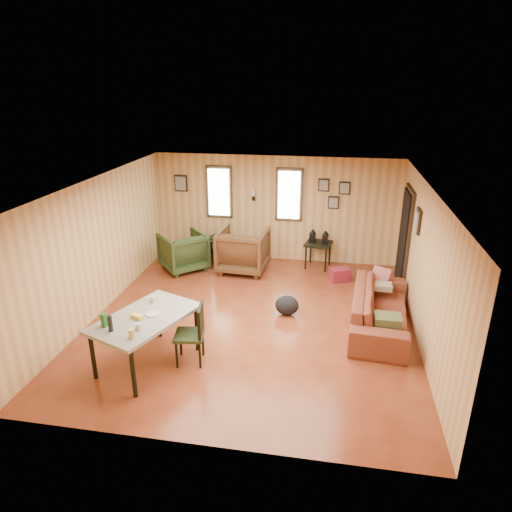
{
  "coord_description": "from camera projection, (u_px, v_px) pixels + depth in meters",
  "views": [
    {
      "loc": [
        1.28,
        -6.95,
        3.94
      ],
      "look_at": [
        0.0,
        0.4,
        1.05
      ],
      "focal_mm": 32.0,
      "sensor_mm": 36.0,
      "label": 1
    }
  ],
  "objects": [
    {
      "name": "room",
      "position": [
        264.0,
        251.0,
        7.8
      ],
      "size": [
        5.54,
        6.04,
        2.44
      ],
      "color": "brown",
      "rests_on": "ground"
    },
    {
      "name": "sofa",
      "position": [
        381.0,
        303.0,
        7.64
      ],
      "size": [
        0.86,
        2.33,
        0.89
      ],
      "primitive_type": "imported",
      "rotation": [
        0.0,
        0.0,
        1.48
      ],
      "color": "brown",
      "rests_on": "ground"
    },
    {
      "name": "recliner_brown",
      "position": [
        243.0,
        248.0,
        9.9
      ],
      "size": [
        1.07,
        1.01,
        1.04
      ],
      "primitive_type": "imported",
      "rotation": [
        0.0,
        0.0,
        3.08
      ],
      "color": "#4E2F17",
      "rests_on": "ground"
    },
    {
      "name": "recliner_green",
      "position": [
        183.0,
        250.0,
        10.0
      ],
      "size": [
        1.22,
        1.21,
        0.91
      ],
      "primitive_type": "imported",
      "rotation": [
        0.0,
        0.0,
        -2.4
      ],
      "color": "#29391A",
      "rests_on": "ground"
    },
    {
      "name": "end_table",
      "position": [
        218.0,
        245.0,
        10.58
      ],
      "size": [
        0.53,
        0.49,
        0.62
      ],
      "rotation": [
        0.0,
        0.0,
        0.1
      ],
      "color": "black",
      "rests_on": "ground"
    },
    {
      "name": "side_table",
      "position": [
        319.0,
        242.0,
        10.06
      ],
      "size": [
        0.64,
        0.64,
        0.89
      ],
      "rotation": [
        0.0,
        0.0,
        -0.18
      ],
      "color": "black",
      "rests_on": "ground"
    },
    {
      "name": "cooler",
      "position": [
        339.0,
        275.0,
        9.52
      ],
      "size": [
        0.47,
        0.41,
        0.28
      ],
      "rotation": [
        0.0,
        0.0,
        0.39
      ],
      "color": "maroon",
      "rests_on": "ground"
    },
    {
      "name": "backpack",
      "position": [
        287.0,
        305.0,
        8.12
      ],
      "size": [
        0.43,
        0.33,
        0.37
      ],
      "rotation": [
        0.0,
        0.0,
        -0.03
      ],
      "color": "black",
      "rests_on": "ground"
    },
    {
      "name": "sofa_pillows",
      "position": [
        384.0,
        298.0,
        7.67
      ],
      "size": [
        0.41,
        1.73,
        0.36
      ],
      "rotation": [
        0.0,
        0.0,
        -0.01
      ],
      "color": "#4A4C2A",
      "rests_on": "sofa"
    },
    {
      "name": "dining_table",
      "position": [
        145.0,
        321.0,
        6.52
      ],
      "size": [
        1.42,
        1.76,
        1.01
      ],
      "rotation": [
        0.0,
        0.0,
        -0.38
      ],
      "color": "gray",
      "rests_on": "ground"
    },
    {
      "name": "dining_chair",
      "position": [
        194.0,
        331.0,
        6.65
      ],
      "size": [
        0.48,
        0.48,
        0.93
      ],
      "rotation": [
        0.0,
        0.0,
        0.15
      ],
      "color": "#29391A",
      "rests_on": "ground"
    }
  ]
}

